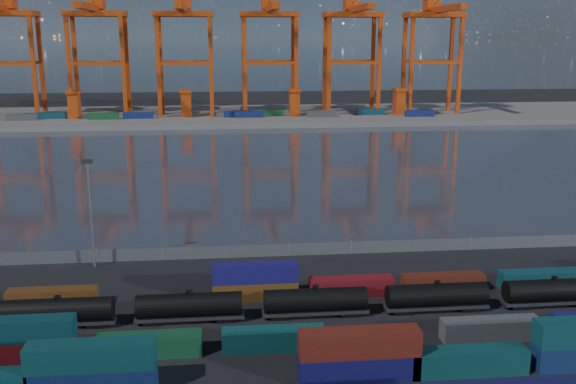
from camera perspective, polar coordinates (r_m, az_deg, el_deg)
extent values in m
plane|color=black|center=(77.15, 2.31, -12.52)|extent=(700.00, 700.00, 0.00)
plane|color=#2A313E|center=(177.13, -2.46, 2.52)|extent=(700.00, 700.00, 0.00)
cube|color=#514F4C|center=(280.68, -3.75, 6.80)|extent=(700.00, 70.00, 2.00)
cube|color=#0F1F4C|center=(67.95, -16.94, -15.72)|extent=(12.32, 2.51, 2.67)
cube|color=#0B3A3D|center=(66.71, -17.10, -13.71)|extent=(12.32, 2.51, 2.67)
cube|color=#100F4D|center=(67.93, 6.31, -15.17)|extent=(12.32, 2.51, 2.67)
cube|color=#5E1B12|center=(66.69, 6.37, -13.16)|extent=(12.32, 2.51, 2.67)
cube|color=#0B3B3D|center=(71.05, 15.69, -14.27)|extent=(12.32, 2.51, 2.67)
cube|color=#5F0E15|center=(76.28, -22.57, -12.90)|extent=(11.44, 2.33, 2.48)
cube|color=#0A3238|center=(75.25, -22.74, -11.21)|extent=(11.44, 2.33, 2.48)
cube|color=#124628|center=(73.53, -12.24, -13.14)|extent=(11.44, 2.33, 2.48)
cube|color=#0D4546|center=(73.20, -1.31, -12.94)|extent=(11.44, 2.33, 2.48)
cube|color=#484B4E|center=(78.99, 17.54, -11.54)|extent=(11.44, 2.33, 2.48)
cube|color=#532F10|center=(89.10, -20.21, -8.83)|extent=(11.34, 2.31, 2.46)
cube|color=brown|center=(86.31, -2.92, -8.70)|extent=(11.34, 2.31, 2.46)
cube|color=navy|center=(85.41, -2.94, -7.18)|extent=(11.34, 2.31, 2.46)
cube|color=maroon|center=(87.83, 5.66, -8.35)|extent=(11.34, 2.31, 2.46)
cube|color=#541D10|center=(91.12, 13.61, -7.85)|extent=(11.34, 2.31, 2.46)
cube|color=#0D3B47|center=(96.49, 21.46, -7.21)|extent=(11.34, 2.31, 2.46)
cylinder|color=black|center=(82.46, -19.73, -9.84)|extent=(12.78, 2.85, 2.85)
cylinder|color=black|center=(81.87, -19.82, -8.83)|extent=(0.79, 0.79, 0.49)
cube|color=black|center=(83.08, -19.65, -10.84)|extent=(13.27, 1.97, 0.39)
cube|color=black|center=(84.42, -22.59, -11.01)|extent=(2.46, 1.77, 0.59)
cube|color=black|center=(82.28, -16.58, -11.15)|extent=(2.46, 1.77, 0.59)
cylinder|color=black|center=(80.11, -8.76, -9.87)|extent=(12.78, 2.85, 2.85)
cylinder|color=black|center=(79.50, -8.80, -8.83)|extent=(0.79, 0.79, 0.49)
cube|color=black|center=(80.74, -8.71, -10.89)|extent=(13.27, 1.97, 0.39)
cube|color=black|center=(81.28, -11.88, -11.17)|extent=(2.46, 1.77, 0.59)
cube|color=black|center=(80.77, -5.51, -11.09)|extent=(2.46, 1.77, 0.59)
cylinder|color=black|center=(80.72, 2.45, -9.53)|extent=(12.78, 2.85, 2.85)
cylinder|color=black|center=(80.11, 2.46, -8.50)|extent=(0.79, 0.79, 0.49)
cube|color=black|center=(81.34, 2.44, -10.55)|extent=(13.27, 1.97, 0.39)
cube|color=black|center=(81.03, -0.72, -10.94)|extent=(2.46, 1.77, 0.59)
cube|color=black|center=(82.21, 5.55, -10.63)|extent=(2.46, 1.77, 0.59)
cylinder|color=black|center=(84.22, 13.08, -8.88)|extent=(12.78, 2.85, 2.85)
cylinder|color=black|center=(83.64, 13.13, -7.88)|extent=(0.79, 0.79, 0.49)
cube|color=black|center=(84.82, 13.02, -9.86)|extent=(13.27, 1.97, 0.39)
cube|color=black|center=(83.71, 10.09, -10.33)|extent=(2.46, 1.77, 0.59)
cube|color=black|center=(86.45, 15.83, -9.86)|extent=(2.46, 1.77, 0.59)
cylinder|color=black|center=(90.29, 22.53, -8.04)|extent=(12.78, 2.85, 2.85)
cylinder|color=black|center=(89.75, 22.62, -7.10)|extent=(0.79, 0.79, 0.49)
cube|color=black|center=(90.85, 22.44, -8.96)|extent=(13.27, 1.97, 0.39)
cube|color=black|center=(89.04, 19.87, -9.47)|extent=(2.46, 1.77, 0.59)
cube|color=#595B5E|center=(102.51, 0.11, -5.16)|extent=(160.00, 0.06, 2.00)
cylinder|color=slate|center=(106.30, -21.97, -5.43)|extent=(0.12, 0.12, 2.20)
cylinder|color=slate|center=(103.92, -16.65, -5.43)|extent=(0.12, 0.12, 2.20)
cylinder|color=slate|center=(102.47, -11.13, -5.37)|extent=(0.12, 0.12, 2.20)
cylinder|color=slate|center=(101.99, -5.51, -5.26)|extent=(0.12, 0.12, 2.20)
cylinder|color=slate|center=(102.48, 0.11, -5.10)|extent=(0.12, 0.12, 2.20)
cylinder|color=slate|center=(103.94, 5.63, -4.90)|extent=(0.12, 0.12, 2.20)
cylinder|color=slate|center=(106.32, 10.93, -4.66)|extent=(0.12, 0.12, 2.20)
cylinder|color=slate|center=(109.56, 15.97, -4.40)|extent=(0.12, 0.12, 2.20)
cylinder|color=slate|center=(113.60, 20.67, -4.12)|extent=(0.12, 0.12, 2.20)
cylinder|color=slate|center=(100.06, -17.12, -2.06)|extent=(0.36, 0.36, 16.00)
cube|color=black|center=(98.24, -17.46, 2.61)|extent=(1.60, 0.40, 0.60)
cube|color=#C13D0D|center=(278.21, -21.67, 10.10)|extent=(1.54, 1.54, 43.28)
cube|color=#C13D0D|center=(289.33, -21.05, 10.25)|extent=(1.54, 1.54, 43.28)
cube|color=#C13D0D|center=(281.14, -23.81, 10.38)|extent=(21.16, 1.35, 1.35)
cube|color=#C13D0D|center=(292.15, -23.13, 10.52)|extent=(21.16, 1.35, 1.35)
cube|color=#C13D0D|center=(286.61, -23.84, 14.33)|extent=(24.04, 13.46, 2.12)
cube|color=#C13D0D|center=(290.46, -23.69, 15.17)|extent=(5.77, 7.69, 4.81)
cube|color=#C13D0D|center=(274.83, -18.85, 10.30)|extent=(1.54, 1.54, 43.28)
cube|color=#C13D0D|center=(286.09, -18.34, 10.44)|extent=(1.54, 1.54, 43.28)
cube|color=#C13D0D|center=(270.96, -14.41, 10.55)|extent=(1.54, 1.54, 43.28)
cube|color=#C13D0D|center=(282.37, -14.07, 10.68)|extent=(1.54, 1.54, 43.28)
cube|color=#C13D0D|center=(272.61, -16.68, 10.89)|extent=(21.16, 1.35, 1.35)
cube|color=#C13D0D|center=(283.95, -16.25, 11.00)|extent=(21.16, 1.35, 1.35)
cube|color=#C13D0D|center=(278.25, -16.73, 14.94)|extent=(24.04, 13.46, 2.12)
cube|color=#C13D0D|center=(266.99, -17.23, 15.41)|extent=(2.89, 46.16, 2.40)
cube|color=#C13D0D|center=(282.21, -16.65, 15.80)|extent=(5.77, 7.69, 4.81)
cube|color=#C13D0D|center=(269.29, -11.45, 10.69)|extent=(1.54, 1.54, 43.28)
cube|color=#C13D0D|center=(280.77, -11.23, 10.81)|extent=(1.54, 1.54, 43.28)
cube|color=#C13D0D|center=(268.11, -6.87, 10.85)|extent=(1.54, 1.54, 43.28)
cube|color=#C13D0D|center=(279.64, -6.83, 10.96)|extent=(1.54, 1.54, 43.28)
cube|color=#C13D0D|center=(268.41, -9.18, 11.24)|extent=(21.16, 1.35, 1.35)
cube|color=#C13D0D|center=(279.92, -9.05, 11.33)|extent=(21.16, 1.35, 1.35)
cube|color=#C13D0D|center=(274.14, -9.27, 15.35)|extent=(24.04, 13.46, 2.12)
cube|color=#C13D0D|center=(262.70, -9.43, 15.85)|extent=(2.89, 46.16, 2.40)
cube|color=#C13D0D|center=(278.16, -9.26, 16.22)|extent=(5.77, 7.69, 4.81)
cube|color=#C13D0D|center=(268.24, -3.85, 10.91)|extent=(1.54, 1.54, 43.28)
cube|color=#C13D0D|center=(279.77, -3.94, 11.02)|extent=(1.54, 1.54, 43.28)
cube|color=#C13D0D|center=(269.82, 0.72, 10.96)|extent=(1.54, 1.54, 43.28)
cube|color=#C13D0D|center=(281.28, 0.45, 11.06)|extent=(1.54, 1.54, 43.28)
cube|color=#C13D0D|center=(268.73, -1.56, 11.41)|extent=(21.16, 1.35, 1.35)
cube|color=#C13D0D|center=(280.24, -1.74, 11.49)|extent=(21.16, 1.35, 1.35)
cube|color=#C13D0D|center=(274.46, -1.68, 15.52)|extent=(24.04, 13.46, 2.12)
cube|color=#C13D0D|center=(263.03, -1.50, 16.02)|extent=(2.89, 46.16, 2.40)
cube|color=#C13D0D|center=(278.47, -1.75, 16.38)|extent=(5.77, 7.69, 4.81)
cube|color=#C13D0D|center=(271.74, 3.68, 10.95)|extent=(1.54, 1.54, 43.28)
cube|color=#C13D0D|center=(283.12, 3.29, 11.06)|extent=(1.54, 1.54, 43.28)
cube|color=#C13D0D|center=(275.99, 8.09, 10.89)|extent=(1.54, 1.54, 43.28)
cube|color=#C13D0D|center=(287.20, 7.54, 11.00)|extent=(1.54, 1.54, 43.28)
cube|color=#C13D0D|center=(273.58, 5.91, 11.38)|extent=(21.16, 1.35, 1.35)
cube|color=#C13D0D|center=(284.89, 5.44, 11.47)|extent=(21.16, 1.35, 1.35)
cube|color=#C13D0D|center=(279.20, 5.77, 15.42)|extent=(24.04, 13.46, 2.12)
cube|color=#C13D0D|center=(267.98, 6.29, 15.90)|extent=(2.89, 46.16, 2.40)
cube|color=#C13D0D|center=(283.15, 5.63, 16.28)|extent=(5.77, 7.69, 4.81)
cube|color=#C13D0D|center=(279.60, 10.90, 10.81)|extent=(1.54, 1.54, 43.28)
cube|color=#C13D0D|center=(290.68, 10.25, 10.94)|extent=(1.54, 1.54, 43.28)
cube|color=#C13D0D|center=(286.33, 15.03, 10.66)|extent=(1.54, 1.54, 43.28)
cube|color=#C13D0D|center=(297.16, 14.24, 10.79)|extent=(1.54, 1.54, 43.28)
cube|color=#C13D0D|center=(282.71, 13.01, 11.18)|extent=(21.16, 1.35, 1.35)
cube|color=#C13D0D|center=(293.66, 12.29, 11.29)|extent=(21.16, 1.35, 1.35)
cube|color=#C13D0D|center=(288.15, 12.85, 15.10)|extent=(24.04, 13.46, 2.12)
cube|color=#C13D0D|center=(277.29, 13.65, 15.53)|extent=(2.89, 46.16, 2.40)
cube|color=#C13D0D|center=(291.98, 12.65, 15.94)|extent=(5.77, 7.69, 4.81)
cube|color=navy|center=(265.23, -3.49, 6.91)|extent=(12.00, 2.44, 2.60)
cube|color=navy|center=(273.67, 11.61, 6.87)|extent=(12.00, 2.44, 2.60)
cube|color=navy|center=(266.49, -4.43, 6.93)|extent=(12.00, 2.44, 2.60)
cube|color=#0C3842|center=(277.57, -20.35, 6.39)|extent=(12.00, 2.44, 2.60)
cube|color=#3F4244|center=(275.70, -22.60, 6.16)|extent=(12.00, 2.44, 2.60)
cube|color=#3F4244|center=(266.14, 2.98, 6.94)|extent=(12.00, 2.44, 2.60)
cube|color=#144C23|center=(268.81, -16.10, 6.50)|extent=(12.00, 2.44, 2.60)
cube|color=navy|center=(268.04, -13.18, 6.65)|extent=(12.00, 2.44, 2.60)
cube|color=#144C23|center=(270.48, -1.68, 7.06)|extent=(12.00, 2.44, 2.60)
cube|color=#0C3842|center=(276.29, 7.34, 7.09)|extent=(12.00, 2.44, 2.60)
cube|color=#C13D0D|center=(276.49, -18.46, 7.29)|extent=(4.00, 6.00, 10.00)
cube|color=#C13D0D|center=(276.01, -18.55, 8.42)|extent=(5.00, 7.00, 1.20)
cube|color=#C13D0D|center=(270.33, -9.04, 7.69)|extent=(4.00, 6.00, 10.00)
cube|color=#C13D0D|center=(269.83, -9.08, 8.85)|extent=(5.00, 7.00, 1.20)
cube|color=#C13D0D|center=(271.58, 0.57, 7.88)|extent=(4.00, 6.00, 10.00)
cube|color=#C13D0D|center=(271.09, 0.58, 9.04)|extent=(5.00, 7.00, 1.20)
cube|color=#C13D0D|center=(280.15, 9.85, 7.86)|extent=(4.00, 6.00, 10.00)
cube|color=#C13D0D|center=(279.67, 9.89, 8.98)|extent=(5.00, 7.00, 1.20)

